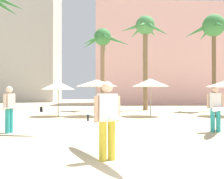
{
  "coord_description": "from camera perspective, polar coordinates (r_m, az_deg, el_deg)",
  "views": [
    {
      "loc": [
        -0.76,
        -4.79,
        1.42
      ],
      "look_at": [
        -0.36,
        6.66,
        1.58
      ],
      "focal_mm": 44.18,
      "sensor_mm": 36.0,
      "label": 1
    }
  ],
  "objects": [
    {
      "name": "cafe_umbrella_0",
      "position": [
        17.33,
        7.96,
        1.42
      ],
      "size": [
        2.32,
        2.32,
        2.34
      ],
      "color": "gray",
      "rests_on": "ground"
    },
    {
      "name": "palm_tree_right",
      "position": [
        23.47,
        -1.98,
        9.42
      ],
      "size": [
        4.16,
        4.45,
        6.88
      ],
      "color": "#896B4C",
      "rests_on": "ground"
    },
    {
      "name": "person_near_right",
      "position": [
        6.0,
        -1.03,
        -5.68
      ],
      "size": [
        1.53,
        2.97,
        1.68
      ],
      "rotation": [
        0.0,
        0.0,
        5.09
      ],
      "color": "gold",
      "rests_on": "ground"
    },
    {
      "name": "hotel_tower_gray",
      "position": [
        51.57,
        -18.14,
        14.1
      ],
      "size": [
        12.33,
        9.09,
        29.26
      ],
      "primitive_type": "cube",
      "color": "#BCB7AD",
      "rests_on": "ground"
    },
    {
      "name": "hotel_pink",
      "position": [
        39.76,
        11.21,
        6.58
      ],
      "size": [
        19.71,
        9.24,
        13.01
      ],
      "primitive_type": "cube",
      "color": "beige",
      "rests_on": "ground"
    },
    {
      "name": "palm_tree_far_right",
      "position": [
        23.76,
        6.91,
        11.48
      ],
      "size": [
        4.28,
        4.02,
        7.95
      ],
      "color": "brown",
      "rests_on": "ground"
    },
    {
      "name": "person_mid_left",
      "position": [
        10.69,
        20.83,
        -3.43
      ],
      "size": [
        1.58,
        2.47,
        1.7
      ],
      "rotation": [
        0.0,
        0.0,
        1.21
      ],
      "color": "teal",
      "rests_on": "ground"
    },
    {
      "name": "ground",
      "position": [
        5.05,
        7.02,
        -17.14
      ],
      "size": [
        120.0,
        120.0,
        0.0
      ],
      "primitive_type": "plane",
      "color": "#C6B28C"
    },
    {
      "name": "cafe_umbrella_5",
      "position": [
        17.3,
        -3.17,
        1.35
      ],
      "size": [
        2.63,
        2.63,
        2.28
      ],
      "color": "gray",
      "rests_on": "ground"
    },
    {
      "name": "cafe_umbrella_1",
      "position": [
        17.48,
        -11.07,
        0.82
      ],
      "size": [
        2.09,
        2.09,
        2.16
      ],
      "color": "gray",
      "rests_on": "ground"
    },
    {
      "name": "palm_tree_left",
      "position": [
        24.02,
        20.28,
        11.44
      ],
      "size": [
        4.76,
        4.81,
        7.76
      ],
      "color": "brown",
      "rests_on": "ground"
    },
    {
      "name": "person_mid_right",
      "position": [
        10.43,
        -20.7,
        -3.55
      ],
      "size": [
        3.18,
        1.05,
        1.67
      ],
      "rotation": [
        0.0,
        0.0,
        2.84
      ],
      "color": "teal",
      "rests_on": "ground"
    }
  ]
}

